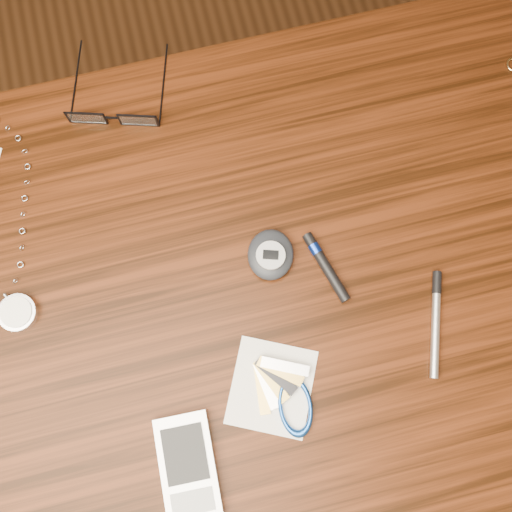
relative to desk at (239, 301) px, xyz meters
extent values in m
plane|color=#472814|center=(0.00, 0.00, -0.65)|extent=(3.80, 3.80, 0.00)
cube|color=#3C1909|center=(0.00, 0.00, 0.08)|extent=(1.00, 0.70, 0.03)
cylinder|color=#4C2814|center=(0.45, 0.30, -0.29)|extent=(0.05, 0.05, 0.71)
cube|color=black|center=(-0.14, 0.27, 0.12)|extent=(0.05, 0.02, 0.03)
cube|color=silver|center=(-0.14, 0.27, 0.12)|extent=(0.05, 0.02, 0.02)
cylinder|color=black|center=(-0.15, 0.34, 0.10)|extent=(0.04, 0.12, 0.00)
cube|color=black|center=(-0.08, 0.25, 0.12)|extent=(0.05, 0.02, 0.03)
cube|color=silver|center=(-0.08, 0.25, 0.12)|extent=(0.05, 0.02, 0.02)
cylinder|color=black|center=(-0.03, 0.31, 0.10)|extent=(0.04, 0.12, 0.00)
cube|color=black|center=(-0.11, 0.26, 0.12)|extent=(0.02, 0.01, 0.00)
cylinder|color=silver|center=(-0.27, 0.03, 0.11)|extent=(0.05, 0.05, 0.01)
cylinder|color=white|center=(-0.27, 0.03, 0.11)|extent=(0.04, 0.04, 0.00)
cylinder|color=silver|center=(-0.28, 0.06, 0.11)|extent=(0.01, 0.01, 0.01)
torus|color=silver|center=(-0.27, 0.08, 0.11)|extent=(0.01, 0.01, 0.01)
torus|color=silver|center=(-0.26, 0.10, 0.11)|extent=(0.01, 0.01, 0.00)
torus|color=silver|center=(-0.26, 0.12, 0.11)|extent=(0.01, 0.01, 0.01)
torus|color=silver|center=(-0.25, 0.14, 0.11)|extent=(0.01, 0.01, 0.00)
torus|color=silver|center=(-0.25, 0.16, 0.11)|extent=(0.01, 0.01, 0.01)
torus|color=silver|center=(-0.24, 0.18, 0.11)|extent=(0.01, 0.01, 0.00)
torus|color=silver|center=(-0.24, 0.21, 0.11)|extent=(0.01, 0.00, 0.01)
torus|color=silver|center=(-0.23, 0.23, 0.11)|extent=(0.01, 0.01, 0.00)
torus|color=silver|center=(-0.23, 0.25, 0.11)|extent=(0.01, 0.00, 0.01)
torus|color=silver|center=(-0.24, 0.27, 0.11)|extent=(0.01, 0.01, 0.00)
torus|color=silver|center=(-0.25, 0.29, 0.11)|extent=(0.01, 0.01, 0.01)
cube|color=#AEAFB3|center=(-0.11, -0.20, 0.11)|extent=(0.07, 0.12, 0.02)
cube|color=black|center=(-0.10, -0.18, 0.12)|extent=(0.05, 0.07, 0.00)
cube|color=#93969A|center=(-0.11, -0.23, 0.12)|extent=(0.05, 0.03, 0.00)
ellipsoid|color=black|center=(0.05, 0.03, 0.11)|extent=(0.08, 0.08, 0.02)
cylinder|color=#AAAEB3|center=(0.05, 0.02, 0.13)|extent=(0.04, 0.04, 0.00)
cube|color=black|center=(0.05, 0.02, 0.13)|extent=(0.02, 0.02, 0.00)
cube|color=white|center=(0.01, -0.13, 0.10)|extent=(0.13, 0.14, 0.00)
torus|color=#174AA7|center=(0.03, -0.16, 0.11)|extent=(0.07, 0.07, 0.01)
cube|color=olive|center=(0.00, -0.13, 0.11)|extent=(0.02, 0.06, 0.00)
cube|color=silver|center=(0.01, -0.13, 0.11)|extent=(0.02, 0.06, 0.00)
cube|color=olive|center=(0.01, -0.12, 0.11)|extent=(0.03, 0.06, 0.00)
cube|color=black|center=(0.02, -0.12, 0.11)|extent=(0.05, 0.06, 0.00)
cube|color=olive|center=(0.03, -0.12, 0.11)|extent=(0.05, 0.05, 0.00)
cube|color=silver|center=(0.03, -0.11, 0.11)|extent=(0.06, 0.04, 0.00)
cylinder|color=silver|center=(0.23, -0.11, 0.11)|extent=(0.06, 0.13, 0.01)
cylinder|color=black|center=(0.25, -0.06, 0.11)|extent=(0.02, 0.03, 0.01)
cylinder|color=black|center=(0.12, 0.00, 0.11)|extent=(0.04, 0.10, 0.01)
cylinder|color=#112FA3|center=(0.11, 0.02, 0.11)|extent=(0.02, 0.02, 0.01)
camera|label=1|loc=(-0.01, -0.14, 0.82)|focal=40.00mm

